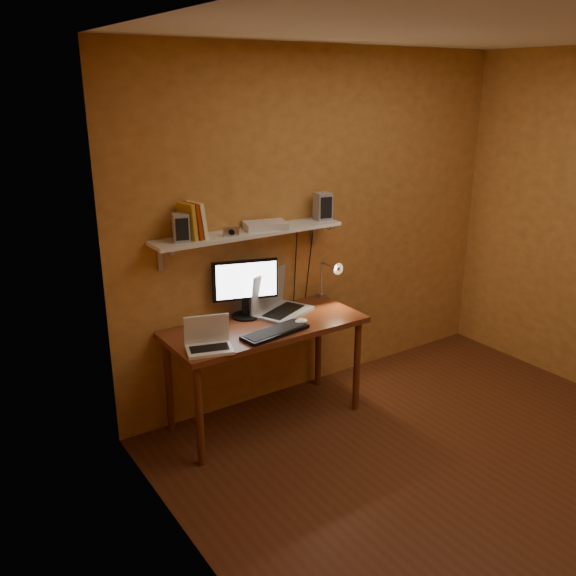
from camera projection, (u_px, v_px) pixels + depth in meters
room at (492, 278)px, 3.40m from camera, size 3.44×3.24×2.64m
desk at (266, 336)px, 4.24m from camera, size 1.40×0.60×0.75m
wall_shelf at (250, 233)px, 4.17m from camera, size 1.40×0.25×0.21m
monitor at (245, 286)px, 4.27m from camera, size 0.45×0.25×0.42m
laptop at (277, 302)px, 4.42m from camera, size 0.49×0.44×0.31m
netbook at (208, 340)px, 3.81m from camera, size 0.33×0.28×0.21m
keyboard at (275, 332)px, 4.05m from camera, size 0.50×0.23×0.03m
mouse at (301, 322)px, 4.21m from camera, size 0.12×0.10×0.04m
desk_lamp at (331, 275)px, 4.59m from camera, size 0.09×0.23×0.38m
speaker_left at (181, 228)px, 3.86m from camera, size 0.12×0.12×0.18m
speaker_right at (323, 206)px, 4.47m from camera, size 0.13×0.13×0.20m
books at (192, 221)px, 3.91m from camera, size 0.15×0.17×0.24m
shelf_camera at (231, 232)px, 4.01m from camera, size 0.11×0.07×0.06m
router at (265, 225)px, 4.22m from camera, size 0.33×0.27×0.05m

